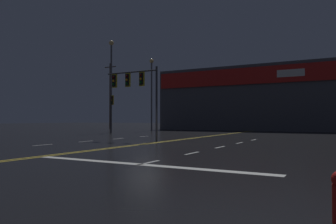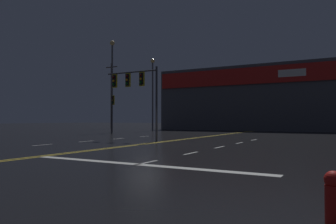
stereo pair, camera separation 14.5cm
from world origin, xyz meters
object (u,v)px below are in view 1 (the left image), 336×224
traffic_signal_median (134,84)px  traffic_signal_corner_northwest (112,106)px  streetlight_far_left (152,85)px  streetlight_near_right (111,75)px

traffic_signal_median → traffic_signal_corner_northwest: (-8.60, 8.23, -1.03)m
traffic_signal_median → streetlight_far_left: streetlight_far_left is taller
traffic_signal_corner_northwest → streetlight_far_left: bearing=96.1°
traffic_signal_median → streetlight_near_right: bearing=134.9°
streetlight_far_left → traffic_signal_corner_northwest: bearing=-83.9°
traffic_signal_corner_northwest → streetlight_far_left: 10.23m
streetlight_near_right → streetlight_far_left: streetlight_near_right is taller
traffic_signal_median → streetlight_near_right: streetlight_near_right is taller
traffic_signal_median → traffic_signal_corner_northwest: size_ratio=1.27×
traffic_signal_median → streetlight_far_left: (-9.63, 17.92, 2.11)m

